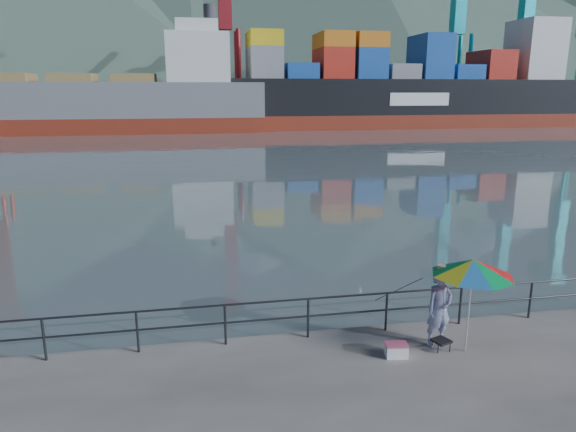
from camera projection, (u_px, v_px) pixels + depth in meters
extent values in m
cube|color=slate|center=(196.00, 113.00, 134.83)|extent=(500.00, 280.00, 0.00)
cube|color=#514F4C|center=(250.00, 121.00, 101.30)|extent=(200.00, 40.00, 0.40)
cylinder|color=#2D3033|center=(267.00, 302.00, 12.12)|extent=(22.00, 0.05, 0.05)
cylinder|color=#2D3033|center=(267.00, 320.00, 12.23)|extent=(22.00, 0.05, 0.05)
cube|color=#2D3033|center=(267.00, 321.00, 12.24)|extent=(22.00, 0.06, 1.00)
cone|color=#385147|center=(190.00, 16.00, 198.32)|extent=(282.88, 282.88, 68.00)
cone|color=#385147|center=(336.00, 6.00, 212.41)|extent=(332.80, 332.80, 80.00)
cone|color=#385147|center=(482.00, 33.00, 231.86)|extent=(257.92, 257.92, 62.00)
cube|color=gray|center=(250.00, 101.00, 99.42)|extent=(6.00, 2.40, 7.80)
cube|color=#194CA5|center=(283.00, 101.00, 100.58)|extent=(6.00, 2.40, 7.80)
cube|color=#267F3F|center=(315.00, 101.00, 101.75)|extent=(6.00, 2.40, 7.80)
cube|color=yellow|center=(347.00, 114.00, 103.53)|extent=(6.00, 2.40, 2.60)
cube|color=orange|center=(377.00, 107.00, 104.39)|extent=(6.00, 2.40, 5.20)
cube|color=orange|center=(407.00, 113.00, 105.86)|extent=(6.00, 2.40, 2.60)
cube|color=gray|center=(436.00, 113.00, 107.02)|extent=(6.00, 2.40, 2.60)
cube|color=yellow|center=(466.00, 100.00, 107.57)|extent=(6.00, 2.40, 7.80)
cube|color=#194CA5|center=(494.00, 106.00, 109.04)|extent=(6.00, 2.40, 5.20)
cube|color=gray|center=(249.00, 114.00, 102.90)|extent=(6.00, 2.40, 2.60)
cube|color=gray|center=(281.00, 107.00, 103.76)|extent=(6.00, 2.40, 5.20)
cube|color=#194CA5|center=(312.00, 107.00, 104.92)|extent=(6.00, 2.40, 5.20)
cube|color=yellow|center=(343.00, 100.00, 105.78)|extent=(6.00, 2.40, 7.80)
cube|color=orange|center=(372.00, 113.00, 107.56)|extent=(6.00, 2.40, 2.60)
cube|color=#267F3F|center=(402.00, 100.00, 108.10)|extent=(6.00, 2.40, 7.80)
cube|color=red|center=(431.00, 100.00, 109.27)|extent=(6.00, 2.40, 7.80)
cube|color=orange|center=(458.00, 112.00, 111.05)|extent=(6.00, 2.40, 2.60)
cube|color=red|center=(486.00, 106.00, 111.91)|extent=(6.00, 2.40, 5.20)
imported|color=navy|center=(439.00, 308.00, 11.97)|extent=(0.74, 0.56, 1.83)
cylinder|color=white|center=(469.00, 310.00, 11.63)|extent=(0.04, 0.04, 2.04)
cone|color=blue|center=(473.00, 267.00, 11.38)|extent=(1.91, 1.91, 0.38)
cube|color=black|center=(441.00, 341.00, 11.89)|extent=(0.47, 0.47, 0.05)
cube|color=#2D3033|center=(441.00, 346.00, 11.92)|extent=(0.31, 0.31, 0.20)
cube|color=white|center=(396.00, 351.00, 11.60)|extent=(0.53, 0.39, 0.28)
cylinder|color=black|center=(396.00, 322.00, 13.33)|extent=(0.55, 1.69, 1.25)
cube|color=maroon|center=(86.00, 126.00, 75.15)|extent=(51.81, 8.97, 2.50)
cube|color=slate|center=(83.00, 100.00, 74.26)|extent=(51.81, 8.97, 5.00)
cube|color=silver|center=(198.00, 58.00, 75.80)|extent=(9.00, 7.53, 7.00)
cube|color=maroon|center=(406.00, 121.00, 87.44)|extent=(60.66, 10.11, 2.50)
cube|color=black|center=(407.00, 97.00, 86.48)|extent=(60.66, 10.11, 5.60)
cube|color=silver|center=(534.00, 50.00, 88.75)|extent=(7.00, 8.09, 10.00)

